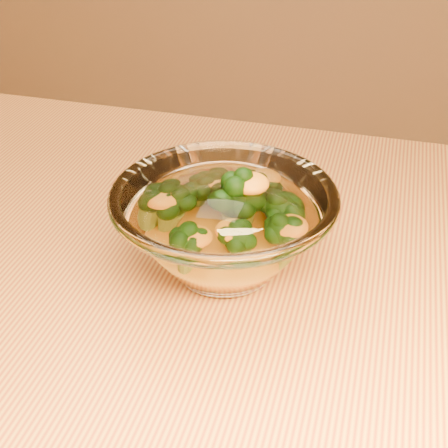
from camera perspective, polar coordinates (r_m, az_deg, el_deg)
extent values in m
cube|color=#B68736|center=(0.54, 5.32, -11.42)|extent=(1.20, 0.80, 0.04)
cylinder|color=brown|center=(1.20, -18.62, -7.47)|extent=(0.06, 0.06, 0.71)
ellipsoid|color=white|center=(0.59, 0.00, -3.56)|extent=(0.09, 0.09, 0.02)
torus|color=white|center=(0.55, 0.00, 2.61)|extent=(0.20, 0.20, 0.01)
ellipsoid|color=orange|center=(0.58, 0.00, -1.94)|extent=(0.10, 0.10, 0.03)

